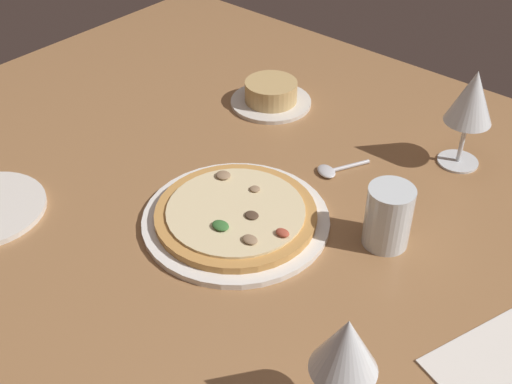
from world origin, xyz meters
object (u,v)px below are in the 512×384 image
(ramekin_on_saucer, at_px, (271,95))
(wine_glass_far, at_px, (345,350))
(paper_menu, at_px, (512,374))
(spoon, at_px, (332,170))
(pizza_main, at_px, (235,216))
(water_glass, at_px, (388,220))
(wine_glass_near, at_px, (472,100))

(ramekin_on_saucer, bearing_deg, wine_glass_far, -44.28)
(ramekin_on_saucer, bearing_deg, paper_menu, -26.18)
(ramekin_on_saucer, height_order, spoon, ramekin_on_saucer)
(pizza_main, xyz_separation_m, paper_menu, (0.44, 0.00, -0.01))
(ramekin_on_saucer, relative_size, spoon, 1.64)
(pizza_main, height_order, spoon, pizza_main)
(water_glass, relative_size, spoon, 1.01)
(pizza_main, height_order, ramekin_on_saucer, ramekin_on_saucer)
(spoon, bearing_deg, wine_glass_far, -53.99)
(ramekin_on_saucer, height_order, paper_menu, ramekin_on_saucer)
(pizza_main, height_order, water_glass, water_glass)
(wine_glass_near, xyz_separation_m, paper_menu, (0.26, -0.37, -0.12))
(ramekin_on_saucer, bearing_deg, spoon, -26.03)
(pizza_main, height_order, wine_glass_near, wine_glass_near)
(wine_glass_near, distance_m, water_glass, 0.27)
(pizza_main, relative_size, wine_glass_far, 1.85)
(paper_menu, bearing_deg, ramekin_on_saucer, 173.08)
(paper_menu, bearing_deg, wine_glass_far, -106.65)
(pizza_main, bearing_deg, spoon, 79.49)
(water_glass, bearing_deg, pizza_main, -151.03)
(pizza_main, relative_size, water_glass, 2.96)
(ramekin_on_saucer, height_order, water_glass, water_glass)
(pizza_main, xyz_separation_m, spoon, (0.04, 0.20, -0.01))
(pizza_main, bearing_deg, ramekin_on_saucer, 120.91)
(water_glass, distance_m, paper_menu, 0.27)
(water_glass, bearing_deg, spoon, 149.86)
(pizza_main, bearing_deg, paper_menu, 0.61)
(paper_menu, bearing_deg, wine_glass_near, 144.16)
(wine_glass_near, height_order, paper_menu, wine_glass_near)
(wine_glass_far, bearing_deg, pizza_main, 150.92)
(pizza_main, xyz_separation_m, wine_glass_far, (0.31, -0.17, 0.10))
(ramekin_on_saucer, distance_m, spoon, 0.25)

